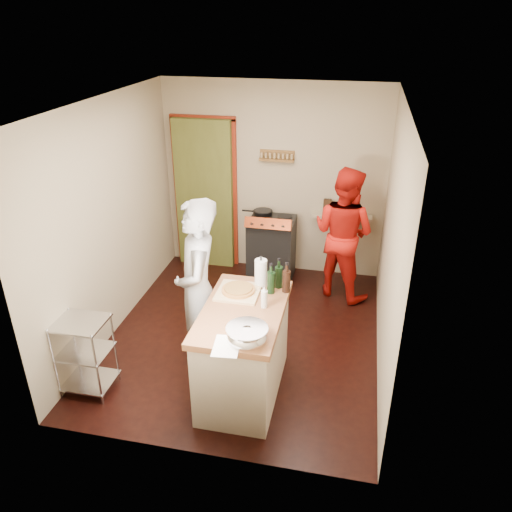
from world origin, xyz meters
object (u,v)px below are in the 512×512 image
at_px(stove, 271,248).
at_px(island, 244,349).
at_px(person_stripe, 198,289).
at_px(wire_shelving, 85,352).
at_px(person_red, 343,233).

xyz_separation_m(stove, island, (0.16, -2.32, 0.04)).
bearing_deg(person_stripe, stove, 151.96).
bearing_deg(person_stripe, wire_shelving, -77.87).
bearing_deg(stove, person_red, -13.35).
relative_size(stove, wire_shelving, 1.26).
distance_m(stove, island, 2.33).
xyz_separation_m(wire_shelving, person_stripe, (0.97, 0.57, 0.49)).
relative_size(person_stripe, person_red, 1.09).
bearing_deg(stove, person_stripe, -99.80).
bearing_deg(person_red, island, 97.69).
bearing_deg(wire_shelving, person_red, 46.44).
height_order(stove, island, island).
xyz_separation_m(wire_shelving, person_red, (2.28, 2.40, 0.41)).
bearing_deg(island, stove, 94.00).
xyz_separation_m(person_stripe, person_red, (1.31, 1.83, -0.07)).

